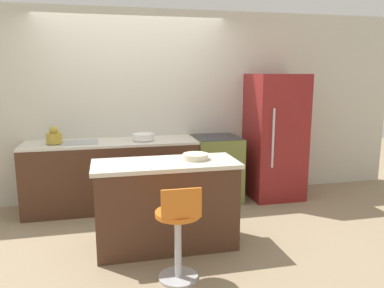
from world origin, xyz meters
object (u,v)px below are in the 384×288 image
Objects in this scene: oven_range at (216,168)px; stool_chair at (178,232)px; refrigerator at (275,136)px; kettle at (54,137)px; mixing_bowl at (143,137)px.

stool_chair is at bearing -115.12° from oven_range.
kettle is (-2.95, 0.01, 0.11)m from refrigerator.
oven_range is 0.95m from refrigerator.
kettle is at bearing 121.76° from stool_chair.
stool_chair is 3.08× the size of mixing_bowl.
kettle reaches higher than oven_range.
refrigerator is 1.85m from mixing_bowl.
oven_range is 3.20× the size of mixing_bowl.
refrigerator is at bearing -0.10° from kettle.
kettle reaches higher than stool_chair.
refrigerator is 2.03× the size of stool_chair.
oven_range is 0.51× the size of refrigerator.
refrigerator reaches higher than kettle.
oven_range is at bearing 0.70° from kettle.
stool_chair is at bearing -58.24° from kettle.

